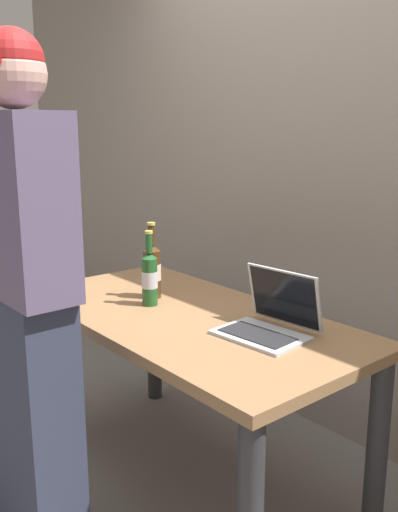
{
  "coord_description": "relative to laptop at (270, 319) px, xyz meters",
  "views": [
    {
      "loc": [
        1.68,
        -1.33,
        1.46
      ],
      "look_at": [
        0.08,
        0.0,
        0.98
      ],
      "focal_mm": 39.59,
      "sensor_mm": 36.0,
      "label": 1
    }
  ],
  "objects": [
    {
      "name": "laptop",
      "position": [
        0.0,
        0.0,
        0.0
      ],
      "size": [
        0.33,
        0.3,
        0.23
      ],
      "color": "#B7BABC",
      "rests_on": "desk"
    },
    {
      "name": "beer_bottle_brown",
      "position": [
        -0.63,
        -0.07,
        0.07
      ],
      "size": [
        0.08,
        0.08,
        0.33
      ],
      "color": "#472B14",
      "rests_on": "desk"
    },
    {
      "name": "beer_bottle_dark",
      "position": [
        -0.55,
        -0.14,
        0.07
      ],
      "size": [
        0.07,
        0.07,
        0.32
      ],
      "color": "#1E5123",
      "rests_on": "desk"
    },
    {
      "name": "back_wall",
      "position": [
        -0.36,
        0.73,
        0.51
      ],
      "size": [
        6.0,
        0.1,
        2.6
      ],
      "primitive_type": "cube",
      "color": "gray",
      "rests_on": "ground"
    },
    {
      "name": "person_figure",
      "position": [
        -0.35,
        -0.75,
        0.12
      ],
      "size": [
        0.41,
        0.27,
        1.74
      ],
      "color": "#2D3347",
      "rests_on": "ground"
    },
    {
      "name": "desk",
      "position": [
        -0.36,
        -0.09,
        -0.17
      ],
      "size": [
        1.5,
        0.76,
        0.73
      ],
      "color": "olive",
      "rests_on": "ground"
    },
    {
      "name": "ground_plane",
      "position": [
        -0.36,
        -0.09,
        -0.79
      ],
      "size": [
        8.0,
        8.0,
        0.0
      ],
      "primitive_type": "plane",
      "color": "slate",
      "rests_on": "ground"
    }
  ]
}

